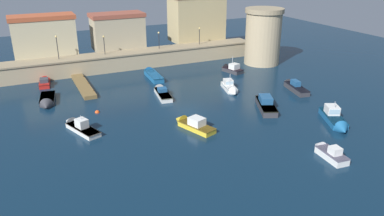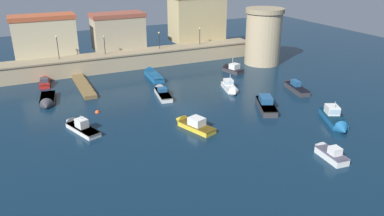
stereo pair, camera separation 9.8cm
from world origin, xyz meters
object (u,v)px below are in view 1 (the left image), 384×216
at_px(moored_boat_11, 45,82).
at_px(quay_lamp_1, 104,42).
at_px(moored_boat_3, 191,124).
at_px(quay_lamp_2, 159,37).
at_px(moored_boat_6, 265,102).
at_px(moored_boat_5, 294,86).
at_px(moored_boat_8, 328,152).
at_px(moored_boat_4, 230,88).
at_px(fortress_tower, 263,36).
at_px(moored_boat_1, 78,126).
at_px(moored_boat_2, 335,120).
at_px(moored_boat_7, 47,101).
at_px(quay_lamp_3, 199,33).
at_px(moored_boat_0, 152,74).
at_px(moored_boat_10, 161,92).
at_px(mooring_buoy_0, 97,112).
at_px(quay_lamp_0, 57,44).
at_px(moored_boat_9, 230,69).

bearing_deg(moored_boat_11, quay_lamp_1, -64.09).
distance_m(moored_boat_3, moored_boat_11, 28.11).
xyz_separation_m(quay_lamp_2, moored_boat_6, (5.11, -26.14, -4.40)).
xyz_separation_m(moored_boat_5, moored_boat_6, (-8.10, -3.94, 0.08)).
bearing_deg(moored_boat_8, moored_boat_4, 2.33).
distance_m(fortress_tower, moored_boat_5, 15.73).
height_order(moored_boat_1, moored_boat_2, moored_boat_2).
height_order(moored_boat_8, moored_boat_11, moored_boat_8).
bearing_deg(moored_boat_5, moored_boat_7, 86.80).
distance_m(quay_lamp_3, moored_boat_1, 35.64).
xyz_separation_m(quay_lamp_1, moored_boat_0, (6.01, -7.00, -4.65)).
height_order(fortress_tower, moored_boat_3, fortress_tower).
relative_size(moored_boat_4, moored_boat_5, 0.79).
xyz_separation_m(moored_boat_2, moored_boat_10, (-15.21, 18.68, -0.16)).
xyz_separation_m(quay_lamp_1, mooring_buoy_0, (-5.66, -18.62, -5.07)).
xyz_separation_m(moored_boat_1, moored_boat_7, (-2.43, 10.15, -0.06)).
xyz_separation_m(quay_lamp_1, moored_boat_7, (-11.17, -12.62, -4.72)).
relative_size(quay_lamp_2, moored_boat_5, 0.45).
relative_size(moored_boat_1, moored_boat_3, 1.08).
bearing_deg(moored_boat_0, moored_boat_3, 176.10).
xyz_separation_m(quay_lamp_0, moored_boat_3, (11.10, -27.94, -4.97)).
relative_size(moored_boat_7, mooring_buoy_0, 10.40).
bearing_deg(moored_boat_7, moored_boat_5, 82.99).
bearing_deg(quay_lamp_3, moored_boat_0, -150.27).
relative_size(quay_lamp_3, moored_boat_10, 0.47).
bearing_deg(moored_boat_7, moored_boat_11, -175.06).
distance_m(moored_boat_4, mooring_buoy_0, 19.87).
relative_size(quay_lamp_1, moored_boat_3, 0.53).
distance_m(moored_boat_5, moored_boat_9, 12.83).
bearing_deg(quay_lamp_0, moored_boat_11, -129.28).
bearing_deg(quay_lamp_1, mooring_buoy_0, -106.91).
height_order(moored_boat_6, moored_boat_7, moored_boat_6).
bearing_deg(quay_lamp_3, quay_lamp_1, 180.00).
distance_m(moored_boat_0, moored_boat_8, 33.83).
bearing_deg(moored_boat_5, moored_boat_6, 128.30).
bearing_deg(moored_boat_11, moored_boat_9, -94.76).
relative_size(quay_lamp_0, moored_boat_11, 0.79).
distance_m(quay_lamp_0, moored_boat_6, 35.04).
distance_m(moored_boat_5, moored_boat_10, 19.97).
bearing_deg(moored_boat_3, moored_boat_7, 24.03).
distance_m(moored_boat_9, moored_boat_11, 30.65).
relative_size(moored_boat_9, mooring_buoy_0, 7.97).
relative_size(moored_boat_1, moored_boat_4, 1.22).
distance_m(fortress_tower, moored_boat_10, 24.89).
height_order(moored_boat_1, moored_boat_10, moored_boat_1).
distance_m(fortress_tower, quay_lamp_2, 19.05).
height_order(moored_boat_4, moored_boat_7, moored_boat_4).
distance_m(moored_boat_5, mooring_buoy_0, 29.13).
relative_size(moored_boat_1, moored_boat_7, 1.06).
height_order(quay_lamp_0, moored_boat_4, quay_lamp_0).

